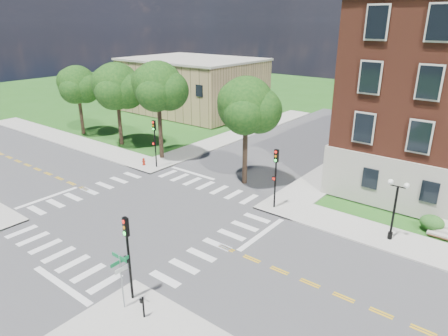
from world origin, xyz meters
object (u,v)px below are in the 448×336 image
Objects in this scene: street_sign_pole at (121,271)px; fire_hydrant at (144,162)px; traffic_signal_nw at (155,138)px; traffic_signal_ne at (276,171)px; traffic_signal_se at (128,248)px; push_button_post at (143,306)px; twin_lamp_west at (395,207)px.

street_sign_pole is 4.13× the size of fire_hydrant.
traffic_signal_nw is at bearing 132.60° from street_sign_pole.
traffic_signal_ne is 1.55× the size of street_sign_pole.
traffic_signal_se and traffic_signal_ne have the same top height.
push_button_post is (1.60, -0.61, -2.39)m from traffic_signal_se.
traffic_signal_ne is 1.00× the size of traffic_signal_nw.
push_button_post is at bearing -84.51° from traffic_signal_ne.
traffic_signal_ne is at bearing -175.73° from twin_lamp_west.
traffic_signal_ne is 14.25m from traffic_signal_nw.
traffic_signal_se is 21.30m from fire_hydrant.
traffic_signal_nw is 21.13m from street_sign_pole.
traffic_signal_ne is 8.80m from twin_lamp_west.
street_sign_pole reaches higher than fire_hydrant.
twin_lamp_west is at bearing 64.59° from push_button_post.
push_button_post is at bearing -115.41° from twin_lamp_west.
traffic_signal_ne is (0.18, 14.17, 0.00)m from traffic_signal_se.
street_sign_pole is 21.87m from fire_hydrant.
street_sign_pole is 2.04m from push_button_post.
traffic_signal_se is at bearing 108.26° from street_sign_pole.
twin_lamp_west is (22.99, 0.01, -0.66)m from traffic_signal_nw.
twin_lamp_west is at bearing 60.77° from street_sign_pole.
fire_hydrant is (-15.70, 15.11, -1.84)m from street_sign_pole.
traffic_signal_nw is 22.11m from push_button_post.
traffic_signal_nw is 6.40× the size of fire_hydrant.
traffic_signal_se is 1.00× the size of traffic_signal_nw.
street_sign_pole is at bearing -47.40° from traffic_signal_nw.
twin_lamp_west is at bearing 4.27° from traffic_signal_ne.
fire_hydrant is at bearing 137.05° from traffic_signal_se.
traffic_signal_se is 20.42m from traffic_signal_nw.
street_sign_pole is (-8.70, -15.54, -0.21)m from twin_lamp_west.
traffic_signal_ne is 15.04m from push_button_post.
traffic_signal_nw is at bearing 16.77° from fire_hydrant.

